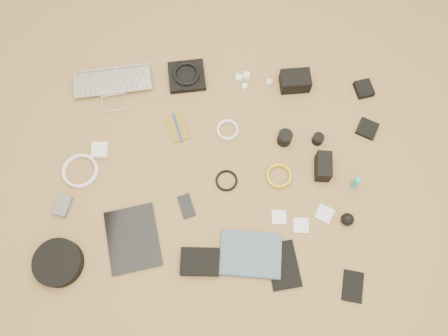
# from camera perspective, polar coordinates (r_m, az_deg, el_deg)

# --- Properties ---
(laptop) EXTENTS (0.42, 0.33, 0.03)m
(laptop) POSITION_cam_1_polar(r_m,az_deg,el_deg) (2.19, -14.24, 9.68)
(laptop) COLOR silver
(laptop) RESTS_ON ground
(headphone_pouch) EXTENTS (0.20, 0.19, 0.03)m
(headphone_pouch) POSITION_cam_1_polar(r_m,az_deg,el_deg) (2.17, -4.88, 11.85)
(headphone_pouch) COLOR black
(headphone_pouch) RESTS_ON ground
(headphones) EXTENTS (0.17, 0.17, 0.02)m
(headphones) POSITION_cam_1_polar(r_m,az_deg,el_deg) (2.15, -4.94, 12.18)
(headphones) COLOR black
(headphones) RESTS_ON headphone_pouch
(charger_a) EXTENTS (0.04, 0.04, 0.03)m
(charger_a) POSITION_cam_1_polar(r_m,az_deg,el_deg) (2.16, 1.96, 11.64)
(charger_a) COLOR silver
(charger_a) RESTS_ON ground
(charger_b) EXTENTS (0.04, 0.04, 0.03)m
(charger_b) POSITION_cam_1_polar(r_m,az_deg,el_deg) (2.17, 2.93, 11.89)
(charger_b) COLOR silver
(charger_b) RESTS_ON ground
(charger_c) EXTENTS (0.03, 0.03, 0.02)m
(charger_c) POSITION_cam_1_polar(r_m,az_deg,el_deg) (2.16, 5.93, 11.05)
(charger_c) COLOR silver
(charger_c) RESTS_ON ground
(charger_d) EXTENTS (0.03, 0.03, 0.03)m
(charger_d) POSITION_cam_1_polar(r_m,az_deg,el_deg) (2.14, 2.71, 10.55)
(charger_d) COLOR silver
(charger_d) RESTS_ON ground
(dslr_camera) EXTENTS (0.15, 0.12, 0.08)m
(dslr_camera) POSITION_cam_1_polar(r_m,az_deg,el_deg) (2.15, 9.27, 11.14)
(dslr_camera) COLOR black
(dslr_camera) RESTS_ON ground
(lens_pouch) EXTENTS (0.10, 0.11, 0.03)m
(lens_pouch) POSITION_cam_1_polar(r_m,az_deg,el_deg) (2.23, 17.79, 9.81)
(lens_pouch) COLOR black
(lens_pouch) RESTS_ON ground
(notebook_olive) EXTENTS (0.13, 0.16, 0.01)m
(notebook_olive) POSITION_cam_1_polar(r_m,az_deg,el_deg) (2.06, -6.08, 5.18)
(notebook_olive) COLOR olive
(notebook_olive) RESTS_ON ground
(pen_blue) EXTENTS (0.06, 0.14, 0.01)m
(pen_blue) POSITION_cam_1_polar(r_m,az_deg,el_deg) (2.05, -6.10, 5.28)
(pen_blue) COLOR #123C97
(pen_blue) RESTS_ON notebook_olive
(cable_white_a) EXTENTS (0.12, 0.12, 0.01)m
(cable_white_a) POSITION_cam_1_polar(r_m,az_deg,el_deg) (2.04, 0.46, 4.93)
(cable_white_a) COLOR white
(cable_white_a) RESTS_ON ground
(lens_a) EXTENTS (0.08, 0.08, 0.07)m
(lens_a) POSITION_cam_1_polar(r_m,az_deg,el_deg) (2.01, 7.94, 3.92)
(lens_a) COLOR black
(lens_a) RESTS_ON ground
(lens_b) EXTENTS (0.06, 0.06, 0.05)m
(lens_b) POSITION_cam_1_polar(r_m,az_deg,el_deg) (2.05, 12.16, 3.72)
(lens_b) COLOR black
(lens_b) RESTS_ON ground
(card_reader) EXTENTS (0.11, 0.11, 0.02)m
(card_reader) POSITION_cam_1_polar(r_m,az_deg,el_deg) (2.15, 18.20, 4.90)
(card_reader) COLOR black
(card_reader) RESTS_ON ground
(power_brick) EXTENTS (0.08, 0.08, 0.03)m
(power_brick) POSITION_cam_1_polar(r_m,az_deg,el_deg) (2.07, -15.88, 2.22)
(power_brick) COLOR silver
(power_brick) RESTS_ON ground
(cable_white_b) EXTENTS (0.19, 0.19, 0.01)m
(cable_white_b) POSITION_cam_1_polar(r_m,az_deg,el_deg) (2.07, -18.21, -0.42)
(cable_white_b) COLOR white
(cable_white_b) RESTS_ON ground
(cable_black) EXTENTS (0.11, 0.11, 0.01)m
(cable_black) POSITION_cam_1_polar(r_m,az_deg,el_deg) (1.95, 0.33, -1.69)
(cable_black) COLOR black
(cable_black) RESTS_ON ground
(cable_yellow) EXTENTS (0.12, 0.12, 0.01)m
(cable_yellow) POSITION_cam_1_polar(r_m,az_deg,el_deg) (1.97, 7.16, -1.08)
(cable_yellow) COLOR gold
(cable_yellow) RESTS_ON ground
(flash) EXTENTS (0.06, 0.12, 0.09)m
(flash) POSITION_cam_1_polar(r_m,az_deg,el_deg) (1.98, 12.84, 0.20)
(flash) COLOR black
(flash) RESTS_ON ground
(lens_cleaner) EXTENTS (0.03, 0.03, 0.09)m
(lens_cleaner) POSITION_cam_1_polar(r_m,az_deg,el_deg) (1.99, 16.80, -1.87)
(lens_cleaner) COLOR teal
(lens_cleaner) RESTS_ON ground
(battery_charger) EXTENTS (0.08, 0.10, 0.03)m
(battery_charger) POSITION_cam_1_polar(r_m,az_deg,el_deg) (2.04, -20.33, -4.64)
(battery_charger) COLOR #5A5A5F
(battery_charger) RESTS_ON ground
(tablet) EXTENTS (0.29, 0.33, 0.01)m
(tablet) POSITION_cam_1_polar(r_m,az_deg,el_deg) (1.93, -11.82, -9.01)
(tablet) COLOR black
(tablet) RESTS_ON ground
(phone) EXTENTS (0.09, 0.12, 0.01)m
(phone) POSITION_cam_1_polar(r_m,az_deg,el_deg) (1.93, -4.93, -4.97)
(phone) COLOR black
(phone) RESTS_ON ground
(filter_case_left) EXTENTS (0.07, 0.07, 0.01)m
(filter_case_left) POSITION_cam_1_polar(r_m,az_deg,el_deg) (1.92, 7.19, -6.39)
(filter_case_left) COLOR silver
(filter_case_left) RESTS_ON ground
(filter_case_mid) EXTENTS (0.07, 0.07, 0.01)m
(filter_case_mid) POSITION_cam_1_polar(r_m,az_deg,el_deg) (1.93, 10.03, -7.38)
(filter_case_mid) COLOR silver
(filter_case_mid) RESTS_ON ground
(filter_case_right) EXTENTS (0.09, 0.09, 0.01)m
(filter_case_right) POSITION_cam_1_polar(r_m,az_deg,el_deg) (1.96, 12.99, -5.85)
(filter_case_right) COLOR silver
(filter_case_right) RESTS_ON ground
(air_blower) EXTENTS (0.06, 0.06, 0.06)m
(air_blower) POSITION_cam_1_polar(r_m,az_deg,el_deg) (1.96, 15.82, -6.48)
(air_blower) COLOR black
(air_blower) RESTS_ON ground
(headphone_case) EXTENTS (0.21, 0.21, 0.06)m
(headphone_case) POSITION_cam_1_polar(r_m,az_deg,el_deg) (1.98, -20.83, -11.49)
(headphone_case) COLOR black
(headphone_case) RESTS_ON ground
(drive_case) EXTENTS (0.17, 0.12, 0.04)m
(drive_case) POSITION_cam_1_polar(r_m,az_deg,el_deg) (1.86, -3.16, -12.13)
(drive_case) COLOR black
(drive_case) RESTS_ON ground
(paperback) EXTENTS (0.26, 0.19, 0.03)m
(paperback) POSITION_cam_1_polar(r_m,az_deg,el_deg) (1.86, 3.32, -14.10)
(paperback) COLOR #3F556B
(paperback) RESTS_ON ground
(notebook_black_a) EXTENTS (0.17, 0.22, 0.01)m
(notebook_black_a) POSITION_cam_1_polar(r_m,az_deg,el_deg) (1.89, 7.72, -12.45)
(notebook_black_a) COLOR black
(notebook_black_a) RESTS_ON ground
(notebook_black_b) EXTENTS (0.10, 0.13, 0.01)m
(notebook_black_b) POSITION_cam_1_polar(r_m,az_deg,el_deg) (1.94, 16.46, -14.60)
(notebook_black_b) COLOR black
(notebook_black_b) RESTS_ON ground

